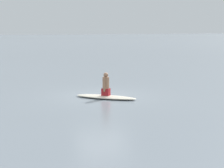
# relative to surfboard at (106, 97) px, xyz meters

# --- Properties ---
(ground_plane) EXTENTS (400.00, 400.00, 0.00)m
(ground_plane) POSITION_rel_surfboard_xyz_m (-0.11, -0.65, -0.07)
(ground_plane) COLOR gray
(surfboard) EXTENTS (2.53, 2.60, 0.13)m
(surfboard) POSITION_rel_surfboard_xyz_m (0.00, 0.00, 0.00)
(surfboard) COLOR silver
(surfboard) RESTS_ON ground
(person_paddler) EXTENTS (0.43, 0.43, 1.02)m
(person_paddler) POSITION_rel_surfboard_xyz_m (-0.00, -0.00, 0.53)
(person_paddler) COLOR #A51E23
(person_paddler) RESTS_ON surfboard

